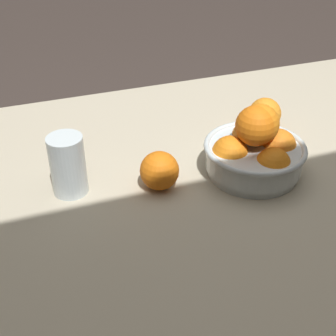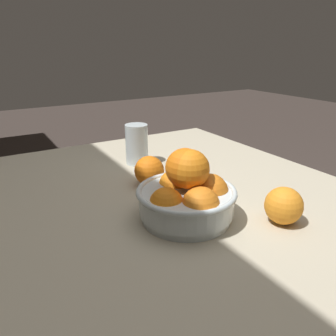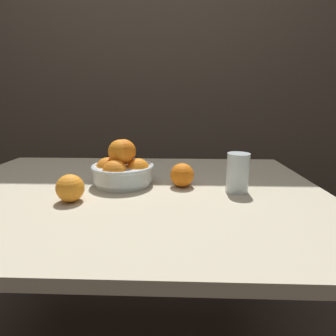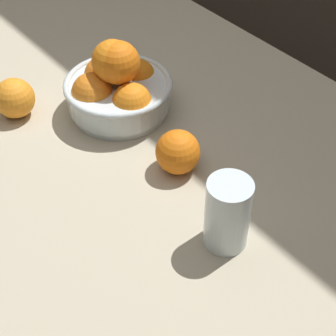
% 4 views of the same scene
% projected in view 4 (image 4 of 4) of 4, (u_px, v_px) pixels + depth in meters
% --- Properties ---
extents(ground_plane, '(12.00, 12.00, 0.00)m').
position_uv_depth(ground_plane, '(128.00, 325.00, 1.62)').
color(ground_plane, '#3D332D').
extents(dining_table, '(1.29, 0.92, 0.75)m').
position_uv_depth(dining_table, '(112.00, 154.00, 1.15)').
color(dining_table, '#B7AD93').
rests_on(dining_table, ground_plane).
extents(fruit_bowl, '(0.21, 0.21, 0.16)m').
position_uv_depth(fruit_bowl, '(117.00, 87.00, 1.09)').
color(fruit_bowl, silver).
rests_on(fruit_bowl, dining_table).
extents(juice_glass, '(0.07, 0.07, 0.12)m').
position_uv_depth(juice_glass, '(227.00, 217.00, 0.85)').
color(juice_glass, '#F4A314').
rests_on(juice_glass, dining_table).
extents(orange_loose_near_bowl, '(0.08, 0.08, 0.08)m').
position_uv_depth(orange_loose_near_bowl, '(178.00, 152.00, 0.98)').
color(orange_loose_near_bowl, orange).
rests_on(orange_loose_near_bowl, dining_table).
extents(orange_loose_front, '(0.08, 0.08, 0.08)m').
position_uv_depth(orange_loose_front, '(15.00, 98.00, 1.10)').
color(orange_loose_front, orange).
rests_on(orange_loose_front, dining_table).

